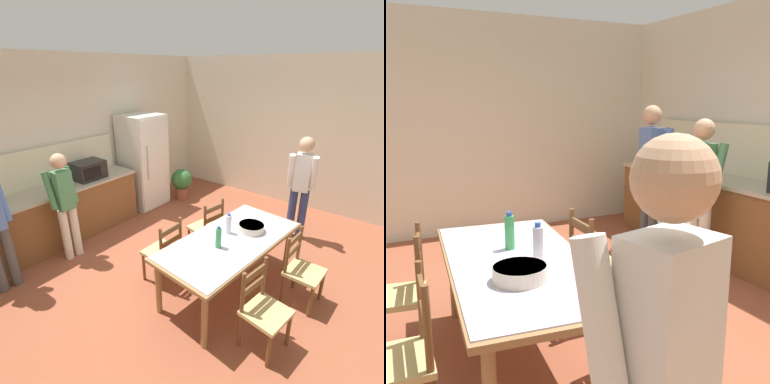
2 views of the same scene
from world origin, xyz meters
TOP-DOWN VIEW (x-y plane):
  - ground_plane at (0.00, 0.00)m, footprint 8.32×8.32m
  - wall_back at (0.00, 2.66)m, footprint 6.52×0.12m
  - wall_right at (3.26, 0.00)m, footprint 0.12×5.20m
  - kitchen_counter at (-0.89, 2.23)m, footprint 3.39×0.66m
  - counter_splashback at (-0.89, 2.54)m, footprint 3.35×0.03m
  - refrigerator at (1.29, 2.19)m, footprint 0.77×0.73m
  - microwave at (0.05, 2.21)m, footprint 0.50×0.39m
  - dining_table at (0.07, -0.57)m, footprint 2.01×1.08m
  - bottle_near_centre at (-0.17, -0.55)m, footprint 0.07×0.07m
  - bottle_off_centre at (0.18, -0.47)m, footprint 0.07×0.07m
  - serving_bowl at (0.40, -0.67)m, footprint 0.32×0.32m
  - chair_side_far_left at (-0.28, 0.21)m, footprint 0.43×0.41m
  - chair_side_near_right at (0.43, -1.35)m, footprint 0.44×0.42m
  - chair_side_near_left at (-0.43, -1.27)m, footprint 0.47×0.46m
  - chair_side_far_right at (0.58, 0.12)m, footprint 0.48×0.47m
  - person_at_counter at (-0.72, 1.69)m, footprint 0.40×0.28m
  - person_by_table at (1.88, -0.77)m, footprint 0.34×0.47m
  - potted_plant at (1.95, 1.76)m, footprint 0.44×0.44m

SIDE VIEW (x-z plane):
  - ground_plane at x=0.00m, z-range 0.00..0.00m
  - potted_plant at x=1.95m, z-range 0.05..0.72m
  - chair_side_far_left at x=-0.28m, z-range -0.01..0.90m
  - chair_side_near_right at x=0.43m, z-range -0.01..0.90m
  - chair_side_near_left at x=-0.43m, z-range -0.01..0.90m
  - chair_side_far_right at x=0.58m, z-range -0.01..0.90m
  - kitchen_counter at x=-0.89m, z-range 0.00..0.92m
  - dining_table at x=0.07m, z-range 0.30..1.05m
  - serving_bowl at x=0.40m, z-range 0.76..0.85m
  - bottle_near_centre at x=-0.17m, z-range 0.74..1.01m
  - bottle_off_centre at x=0.18m, z-range 0.74..1.01m
  - person_at_counter at x=-0.72m, z-range 0.10..1.71m
  - refrigerator at x=1.29m, z-range 0.00..1.84m
  - person_by_table at x=1.88m, z-range 0.11..1.81m
  - microwave at x=0.05m, z-range 0.92..1.22m
  - counter_splashback at x=-0.89m, z-range 0.92..1.52m
  - wall_back at x=0.00m, z-range 0.00..2.90m
  - wall_right at x=3.26m, z-range 0.00..2.90m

